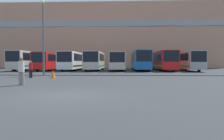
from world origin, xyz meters
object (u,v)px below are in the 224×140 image
(bus_slot_2, at_px, (74,60))
(bus_slot_4, at_px, (118,60))
(traffic_cone, at_px, (53,74))
(lamp_post, at_px, (43,35))
(bus_slot_0, at_px, (29,60))
(bus_slot_5, at_px, (140,60))
(pedestrian_near_center, at_px, (21,70))
(bus_slot_7, at_px, (185,60))
(bus_slot_6, at_px, (163,60))
(pedestrian_near_left, at_px, (31,69))
(bus_slot_1, at_px, (50,60))
(bus_slot_3, at_px, (95,60))

(bus_slot_2, height_order, bus_slot_4, bus_slot_2)
(traffic_cone, bearing_deg, lamp_post, 125.22)
(bus_slot_0, xyz_separation_m, bus_slot_4, (15.92, 0.00, -0.13))
(bus_slot_0, relative_size, bus_slot_5, 0.86)
(pedestrian_near_center, bearing_deg, bus_slot_4, -101.26)
(bus_slot_0, xyz_separation_m, traffic_cone, (10.09, -16.57, -1.54))
(bus_slot_0, height_order, bus_slot_2, bus_slot_0)
(bus_slot_2, xyz_separation_m, bus_slot_7, (19.90, -0.09, 0.02))
(bus_slot_6, bearing_deg, pedestrian_near_center, -121.10)
(bus_slot_2, bearing_deg, pedestrian_near_center, -85.05)
(bus_slot_7, relative_size, pedestrian_near_left, 7.57)
(bus_slot_5, bearing_deg, bus_slot_6, -0.89)
(bus_slot_1, relative_size, bus_slot_3, 1.01)
(bus_slot_7, bearing_deg, bus_slot_2, 179.75)
(bus_slot_6, relative_size, traffic_cone, 16.95)
(bus_slot_5, bearing_deg, bus_slot_1, -176.49)
(lamp_post, bearing_deg, bus_slot_5, 51.26)
(bus_slot_0, height_order, pedestrian_near_left, bus_slot_0)
(pedestrian_near_center, bearing_deg, bus_slot_3, -91.40)
(pedestrian_near_left, xyz_separation_m, traffic_cone, (2.20, -0.17, -0.49))
(pedestrian_near_left, bearing_deg, pedestrian_near_center, -129.93)
(bus_slot_1, xyz_separation_m, pedestrian_near_center, (5.98, -22.15, -0.80))
(bus_slot_4, height_order, bus_slot_5, bus_slot_5)
(bus_slot_3, xyz_separation_m, bus_slot_7, (15.92, 0.87, 0.01))
(bus_slot_0, bearing_deg, lamp_post, -59.48)
(bus_slot_0, distance_m, bus_slot_4, 15.92)
(bus_slot_5, relative_size, pedestrian_near_left, 7.74)
(bus_slot_3, height_order, bus_slot_4, bus_slot_3)
(bus_slot_7, xyz_separation_m, traffic_cone, (-17.77, -17.28, -1.48))
(bus_slot_0, distance_m, bus_slot_2, 8.00)
(bus_slot_7, bearing_deg, pedestrian_near_center, -127.89)
(bus_slot_3, xyz_separation_m, bus_slot_4, (3.98, 0.16, -0.06))
(bus_slot_4, relative_size, pedestrian_near_left, 6.69)
(bus_slot_2, xyz_separation_m, lamp_post, (0.18, -14.61, 2.57))
(bus_slot_5, height_order, traffic_cone, bus_slot_5)
(bus_slot_6, xyz_separation_m, lamp_post, (-15.74, -14.59, 2.50))
(bus_slot_4, bearing_deg, pedestrian_near_left, -116.08)
(bus_slot_5, xyz_separation_m, pedestrian_near_left, (-12.01, -17.25, -1.07))
(bus_slot_2, bearing_deg, bus_slot_3, -13.57)
(bus_slot_3, bearing_deg, pedestrian_near_left, -104.01)
(pedestrian_near_left, bearing_deg, bus_slot_2, 30.42)
(bus_slot_5, xyz_separation_m, traffic_cone, (-9.81, -17.41, -1.56))
(bus_slot_0, distance_m, bus_slot_1, 3.98)
(pedestrian_near_center, xyz_separation_m, pedestrian_near_left, (-2.07, 5.88, -0.11))
(bus_slot_3, bearing_deg, bus_slot_7, 3.14)
(bus_slot_1, relative_size, lamp_post, 1.30)
(bus_slot_5, bearing_deg, pedestrian_near_center, -113.25)
(bus_slot_4, bearing_deg, bus_slot_2, 174.29)
(bus_slot_3, xyz_separation_m, traffic_cone, (-1.85, -16.41, -1.47))
(bus_slot_1, bearing_deg, bus_slot_7, 2.03)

